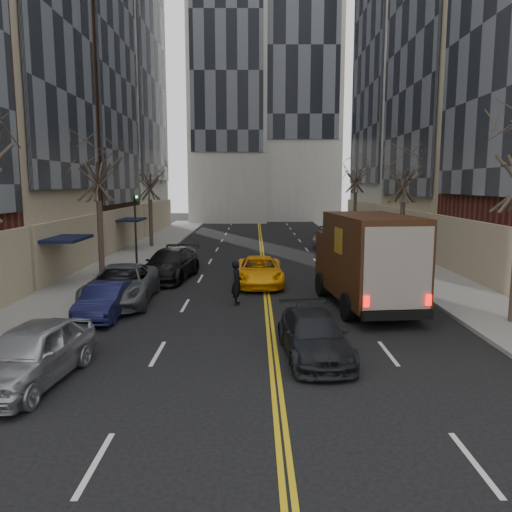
# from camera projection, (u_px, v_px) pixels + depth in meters

# --- Properties ---
(sidewalk_left) EXTENTS (4.00, 66.00, 0.15)m
(sidewalk_left) POSITION_uv_depth(u_px,v_px,m) (131.00, 258.00, 33.89)
(sidewalk_left) COLOR slate
(sidewalk_left) RESTS_ON ground
(sidewalk_right) EXTENTS (4.00, 66.00, 0.15)m
(sidewalk_right) POSITION_uv_depth(u_px,v_px,m) (395.00, 258.00, 33.94)
(sidewalk_right) COLOR slate
(sidewalk_right) RESTS_ON ground
(streetwall_left) EXTENTS (14.00, 49.50, 36.00)m
(streetwall_left) POSITION_uv_depth(u_px,v_px,m) (34.00, 35.00, 35.49)
(streetwall_left) COLOR #562319
(streetwall_left) RESTS_ON ground
(streetwall_right) EXTENTS (12.26, 49.00, 34.00)m
(streetwall_right) POSITION_uv_depth(u_px,v_px,m) (483.00, 47.00, 36.93)
(streetwall_right) COLOR #4C301E
(streetwall_right) RESTS_ON ground
(tree_lf_mid) EXTENTS (3.20, 3.20, 8.91)m
(tree_lf_mid) POSITION_uv_depth(u_px,v_px,m) (97.00, 155.00, 26.02)
(tree_lf_mid) COLOR #382D23
(tree_lf_mid) RESTS_ON sidewalk_left
(tree_lf_far) EXTENTS (3.20, 3.20, 8.12)m
(tree_lf_far) POSITION_uv_depth(u_px,v_px,m) (149.00, 171.00, 38.97)
(tree_lf_far) COLOR #382D23
(tree_lf_far) RESTS_ON sidewalk_left
(tree_rt_mid) EXTENTS (3.20, 3.20, 8.32)m
(tree_rt_mid) POSITION_uv_depth(u_px,v_px,m) (405.00, 166.00, 31.08)
(tree_rt_mid) COLOR #382D23
(tree_rt_mid) RESTS_ON sidewalk_right
(tree_rt_far) EXTENTS (3.20, 3.20, 9.11)m
(tree_rt_far) POSITION_uv_depth(u_px,v_px,m) (356.00, 165.00, 45.84)
(tree_rt_far) COLOR #382D23
(tree_rt_far) RESTS_ON sidewalk_right
(traffic_signal) EXTENTS (0.29, 0.26, 4.70)m
(traffic_signal) POSITION_uv_depth(u_px,v_px,m) (135.00, 224.00, 28.55)
(traffic_signal) COLOR black
(traffic_signal) RESTS_ON sidewalk_left
(ups_truck) EXTENTS (3.46, 7.32, 3.88)m
(ups_truck) POSITION_uv_depth(u_px,v_px,m) (366.00, 261.00, 20.40)
(ups_truck) COLOR black
(ups_truck) RESTS_ON ground
(observer_sedan) EXTENTS (2.14, 4.58, 1.29)m
(observer_sedan) POSITION_uv_depth(u_px,v_px,m) (314.00, 335.00, 14.77)
(observer_sedan) COLOR black
(observer_sedan) RESTS_ON ground
(taxi) EXTENTS (2.40, 5.09, 1.41)m
(taxi) POSITION_uv_depth(u_px,v_px,m) (259.00, 271.00, 25.28)
(taxi) COLOR #FCAA0A
(taxi) RESTS_ON ground
(pedestrian) EXTENTS (0.46, 0.69, 1.89)m
(pedestrian) POSITION_uv_depth(u_px,v_px,m) (237.00, 283.00, 21.09)
(pedestrian) COLOR black
(pedestrian) RESTS_ON ground
(parked_lf_a) EXTENTS (2.36, 4.79, 1.57)m
(parked_lf_a) POSITION_uv_depth(u_px,v_px,m) (31.00, 354.00, 12.77)
(parked_lf_a) COLOR #A8A9B0
(parked_lf_a) RESTS_ON ground
(parked_lf_b) EXTENTS (1.45, 4.02, 1.32)m
(parked_lf_b) POSITION_uv_depth(u_px,v_px,m) (105.00, 300.00, 19.15)
(parked_lf_b) COLOR #101234
(parked_lf_b) RESTS_ON ground
(parked_lf_c) EXTENTS (3.01, 5.96, 1.61)m
(parked_lf_c) POSITION_uv_depth(u_px,v_px,m) (121.00, 284.00, 21.41)
(parked_lf_c) COLOR #4A4D51
(parked_lf_c) RESTS_ON ground
(parked_lf_d) EXTENTS (2.97, 5.82, 1.62)m
(parked_lf_d) POSITION_uv_depth(u_px,v_px,m) (170.00, 264.00, 26.67)
(parked_lf_d) COLOR black
(parked_lf_d) RESTS_ON ground
(parked_lf_e) EXTENTS (1.53, 3.79, 1.29)m
(parked_lf_e) POSITION_uv_depth(u_px,v_px,m) (182.00, 256.00, 31.05)
(parked_lf_e) COLOR #B8BAC0
(parked_lf_e) RESTS_ON ground
(parked_rt_a) EXTENTS (1.77, 4.91, 1.61)m
(parked_rt_a) POSITION_uv_depth(u_px,v_px,m) (345.00, 252.00, 31.32)
(parked_rt_a) COLOR #474A4E
(parked_rt_a) RESTS_ON ground
(parked_rt_b) EXTENTS (2.36, 4.90, 1.34)m
(parked_rt_b) POSITION_uv_depth(u_px,v_px,m) (329.00, 243.00, 37.67)
(parked_rt_b) COLOR #AEB0B7
(parked_rt_b) RESTS_ON ground
(parked_rt_c) EXTENTS (2.51, 5.40, 1.53)m
(parked_rt_c) POSITION_uv_depth(u_px,v_px,m) (337.00, 237.00, 40.34)
(parked_rt_c) COLOR black
(parked_rt_c) RESTS_ON ground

